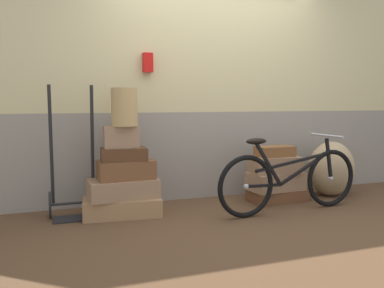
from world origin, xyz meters
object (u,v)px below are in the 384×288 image
(suitcase_0, at_px, (122,207))
(burlap_sack, at_px, (331,169))
(suitcase_1, at_px, (123,188))
(luggage_trolley, at_px, (73,186))
(suitcase_6, at_px, (276,181))
(bicycle, at_px, (290,180))
(suitcase_5, at_px, (277,195))
(suitcase_2, at_px, (126,170))
(suitcase_7, at_px, (275,165))
(wicker_basket, at_px, (124,107))
(suitcase_8, at_px, (275,151))
(suitcase_4, at_px, (121,137))
(suitcase_3, at_px, (124,154))

(suitcase_0, distance_m, burlap_sack, 2.47)
(suitcase_1, xyz_separation_m, luggage_trolley, (-0.45, 0.11, 0.03))
(suitcase_1, bearing_deg, suitcase_6, -3.62)
(bicycle, bearing_deg, luggage_trolley, 165.40)
(suitcase_5, xyz_separation_m, burlap_sack, (0.74, 0.02, 0.25))
(suitcase_1, distance_m, burlap_sack, 2.45)
(suitcase_2, distance_m, suitcase_7, 1.63)
(suitcase_0, relative_size, wicker_basket, 2.04)
(suitcase_8, bearing_deg, suitcase_1, 177.48)
(luggage_trolley, height_order, bicycle, luggage_trolley)
(wicker_basket, bearing_deg, suitcase_0, 174.00)
(suitcase_4, relative_size, suitcase_7, 0.62)
(suitcase_4, xyz_separation_m, suitcase_7, (1.67, -0.04, -0.35))
(suitcase_7, bearing_deg, wicker_basket, -176.25)
(suitcase_2, distance_m, wicker_basket, 0.60)
(suitcase_0, height_order, burlap_sack, burlap_sack)
(suitcase_5, relative_size, suitcase_7, 1.15)
(suitcase_0, height_order, bicycle, bicycle)
(suitcase_2, distance_m, suitcase_3, 0.15)
(suitcase_3, xyz_separation_m, suitcase_7, (1.65, -0.01, -0.19))
(suitcase_4, xyz_separation_m, suitcase_6, (1.69, -0.03, -0.54))
(wicker_basket, xyz_separation_m, bicycle, (1.57, -0.42, -0.72))
(suitcase_4, height_order, suitcase_7, suitcase_4)
(suitcase_4, relative_size, suitcase_6, 0.54)
(luggage_trolley, bearing_deg, bicycle, -14.60)
(luggage_trolley, relative_size, bicycle, 0.77)
(suitcase_7, bearing_deg, suitcase_1, -176.59)
(suitcase_4, bearing_deg, suitcase_2, -12.19)
(suitcase_6, bearing_deg, burlap_sack, -3.78)
(suitcase_7, height_order, suitcase_8, suitcase_8)
(luggage_trolley, bearing_deg, wicker_basket, -13.73)
(suitcase_4, bearing_deg, suitcase_8, 0.15)
(suitcase_4, distance_m, suitcase_8, 1.68)
(suitcase_6, bearing_deg, suitcase_5, 22.91)
(suitcase_0, height_order, suitcase_3, suitcase_3)
(suitcase_5, distance_m, burlap_sack, 0.78)
(suitcase_7, relative_size, suitcase_8, 1.30)
(suitcase_4, xyz_separation_m, bicycle, (1.60, -0.44, -0.44))
(suitcase_1, bearing_deg, suitcase_8, -3.86)
(suitcase_6, bearing_deg, suitcase_1, 173.50)
(suitcase_3, distance_m, suitcase_5, 1.79)
(suitcase_3, height_order, wicker_basket, wicker_basket)
(suitcase_1, distance_m, suitcase_2, 0.18)
(suitcase_0, relative_size, suitcase_6, 1.22)
(suitcase_4, height_order, burlap_sack, suitcase_4)
(suitcase_6, height_order, suitcase_8, suitcase_8)
(burlap_sack, bearing_deg, suitcase_0, -179.38)
(suitcase_8, distance_m, luggage_trolley, 2.14)
(suitcase_5, height_order, suitcase_7, suitcase_7)
(suitcase_2, xyz_separation_m, suitcase_8, (1.63, -0.02, 0.11))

